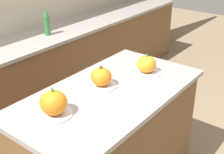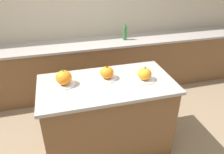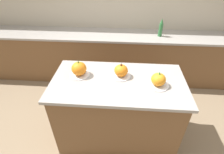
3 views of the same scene
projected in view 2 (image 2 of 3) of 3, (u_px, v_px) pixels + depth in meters
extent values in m
plane|color=#847056|center=(108.00, 145.00, 2.78)|extent=(12.00, 12.00, 0.00)
cube|color=#B2A893|center=(82.00, 15.00, 3.60)|extent=(8.00, 0.06, 2.50)
cube|color=brown|center=(107.00, 118.00, 2.57)|extent=(1.40, 0.71, 0.88)
cube|color=gray|center=(107.00, 84.00, 2.34)|extent=(1.46, 0.77, 0.03)
cube|color=brown|center=(88.00, 68.00, 3.72)|extent=(6.00, 0.56, 0.85)
cube|color=gray|center=(87.00, 44.00, 3.51)|extent=(6.00, 0.60, 0.03)
cylinder|color=silver|center=(65.00, 84.00, 2.30)|extent=(0.22, 0.22, 0.01)
ellipsoid|color=orange|center=(64.00, 78.00, 2.26)|extent=(0.17, 0.17, 0.15)
cone|color=#38702D|center=(63.00, 70.00, 2.22)|extent=(0.02, 0.02, 0.04)
cylinder|color=silver|center=(107.00, 78.00, 2.42)|extent=(0.22, 0.22, 0.01)
ellipsoid|color=orange|center=(107.00, 72.00, 2.38)|extent=(0.15, 0.15, 0.13)
cone|color=#4C2D14|center=(107.00, 66.00, 2.35)|extent=(0.03, 0.03, 0.03)
cylinder|color=silver|center=(144.00, 79.00, 2.39)|extent=(0.23, 0.23, 0.01)
ellipsoid|color=orange|center=(145.00, 74.00, 2.36)|extent=(0.15, 0.15, 0.13)
cone|color=#38702D|center=(145.00, 67.00, 2.32)|extent=(0.03, 0.03, 0.03)
cylinder|color=#2D6B38|center=(125.00, 34.00, 3.58)|extent=(0.06, 0.06, 0.21)
cone|color=#2D6B38|center=(125.00, 25.00, 3.51)|extent=(0.06, 0.06, 0.09)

